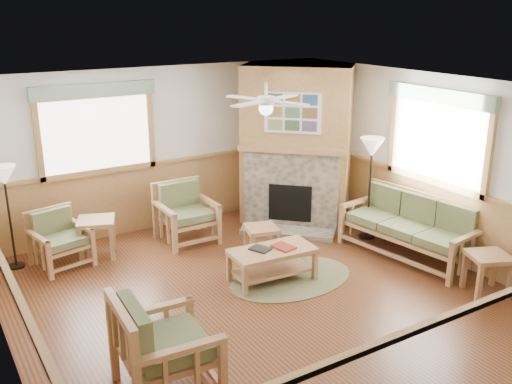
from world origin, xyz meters
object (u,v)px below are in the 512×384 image
armchair_back_left (60,239)px  armchair_back_right (186,214)px  sofa (408,227)px  footstool (262,239)px  coffee_table (272,265)px  end_table_sofa (487,274)px  floor_lamp_left (10,217)px  end_table_chairs (97,238)px  armchair_left (166,344)px  floor_lamp_right (370,189)px

armchair_back_left → armchair_back_right: (1.94, -0.11, 0.06)m
sofa → footstool: (-1.78, 1.28, -0.26)m
armchair_back_right → coffee_table: armchair_back_right is taller
armchair_back_left → end_table_sofa: 5.90m
floor_lamp_left → coffee_table: bearing=-38.2°
armchair_back_left → end_table_chairs: size_ratio=1.36×
coffee_table → end_table_sofa: end_table_sofa is taller
end_table_sofa → sofa: bearing=90.0°
sofa → armchair_left: (-4.34, -1.05, 0.04)m
sofa → floor_lamp_right: size_ratio=1.20×
end_table_chairs → armchair_left: bearing=-96.1°
coffee_table → floor_lamp_left: bearing=146.4°
armchair_back_left → footstool: size_ratio=1.72×
end_table_chairs → floor_lamp_left: size_ratio=0.39×
armchair_back_right → armchair_left: size_ratio=0.93×
footstool → armchair_back_left: bearing=157.8°
coffee_table → end_table_sofa: bearing=-35.1°
end_table_sofa → floor_lamp_right: floor_lamp_right is taller
armchair_left → footstool: bearing=-44.1°
floor_lamp_right → floor_lamp_left: bearing=160.3°
armchair_back_right → end_table_chairs: size_ratio=1.56×
coffee_table → floor_lamp_left: size_ratio=0.76×
footstool → floor_lamp_left: floor_lamp_left is taller
sofa → floor_lamp_left: floor_lamp_left is taller
armchair_back_right → footstool: 1.30m
floor_lamp_left → floor_lamp_right: bearing=-19.7°
armchair_back_right → end_table_chairs: 1.42m
footstool → armchair_left: bearing=-137.6°
armchair_back_right → floor_lamp_right: floor_lamp_right is taller
armchair_back_right → floor_lamp_right: 2.95m
end_table_chairs → end_table_sofa: (3.97, -3.84, -0.02)m
armchair_left → floor_lamp_right: size_ratio=0.60×
armchair_left → coffee_table: 2.62m
armchair_left → floor_lamp_left: size_ratio=0.66×
armchair_back_left → coffee_table: (2.34, -2.00, -0.17)m
armchair_back_left → floor_lamp_right: floor_lamp_right is taller
sofa → armchair_back_left: (-4.51, 2.39, -0.06)m
sofa → floor_lamp_left: size_ratio=1.32×
sofa → floor_lamp_left: 5.78m
floor_lamp_left → sofa: bearing=-27.8°
floor_lamp_left → armchair_back_right: bearing=-9.3°
end_table_sofa → footstool: size_ratio=1.19×
coffee_table → end_table_chairs: bearing=135.9°
sofa → armchair_left: bearing=-84.7°
armchair_back_left → floor_lamp_right: (4.51, -1.52, 0.43)m
armchair_back_left → footstool: 2.95m
end_table_sofa → footstool: 3.22m
floor_lamp_left → armchair_back_left: bearing=-27.0°
sofa → end_table_sofa: bearing=-8.4°
coffee_table → floor_lamp_left: (-2.93, 2.30, 0.53)m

